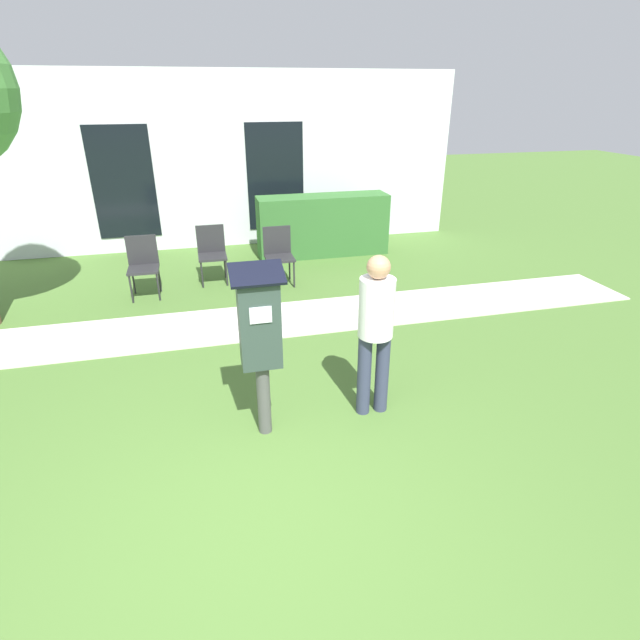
{
  "coord_description": "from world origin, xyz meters",
  "views": [
    {
      "loc": [
        -0.16,
        -2.56,
        2.87
      ],
      "look_at": [
        0.78,
        1.23,
        1.05
      ],
      "focal_mm": 28.0,
      "sensor_mm": 36.0,
      "label": 1
    }
  ],
  "objects_px": {
    "person_standing": "(376,325)",
    "outdoor_chair_right": "(278,251)",
    "outdoor_chair_left": "(143,262)",
    "parking_meter": "(260,332)",
    "outdoor_chair_middle": "(212,249)"
  },
  "relations": [
    {
      "from": "person_standing",
      "to": "outdoor_chair_left",
      "type": "relative_size",
      "value": 1.76
    },
    {
      "from": "outdoor_chair_left",
      "to": "parking_meter",
      "type": "bearing_deg",
      "value": -73.97
    },
    {
      "from": "parking_meter",
      "to": "outdoor_chair_middle",
      "type": "height_order",
      "value": "parking_meter"
    },
    {
      "from": "person_standing",
      "to": "outdoor_chair_left",
      "type": "height_order",
      "value": "person_standing"
    },
    {
      "from": "outdoor_chair_middle",
      "to": "parking_meter",
      "type": "bearing_deg",
      "value": -86.01
    },
    {
      "from": "person_standing",
      "to": "outdoor_chair_right",
      "type": "relative_size",
      "value": 1.76
    },
    {
      "from": "person_standing",
      "to": "outdoor_chair_middle",
      "type": "xyz_separation_m",
      "value": [
        -1.29,
        4.06,
        -0.4
      ]
    },
    {
      "from": "parking_meter",
      "to": "outdoor_chair_right",
      "type": "height_order",
      "value": "parking_meter"
    },
    {
      "from": "outdoor_chair_left",
      "to": "outdoor_chair_right",
      "type": "distance_m",
      "value": 2.04
    },
    {
      "from": "parking_meter",
      "to": "outdoor_chair_middle",
      "type": "bearing_deg",
      "value": 93.31
    },
    {
      "from": "outdoor_chair_left",
      "to": "outdoor_chair_middle",
      "type": "relative_size",
      "value": 1.0
    },
    {
      "from": "person_standing",
      "to": "outdoor_chair_right",
      "type": "xyz_separation_m",
      "value": [
        -0.27,
        3.73,
        -0.4
      ]
    },
    {
      "from": "outdoor_chair_left",
      "to": "person_standing",
      "type": "bearing_deg",
      "value": -60.39
    },
    {
      "from": "outdoor_chair_middle",
      "to": "person_standing",
      "type": "bearing_deg",
      "value": -71.66
    },
    {
      "from": "outdoor_chair_left",
      "to": "outdoor_chair_right",
      "type": "bearing_deg",
      "value": -1.33
    }
  ]
}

